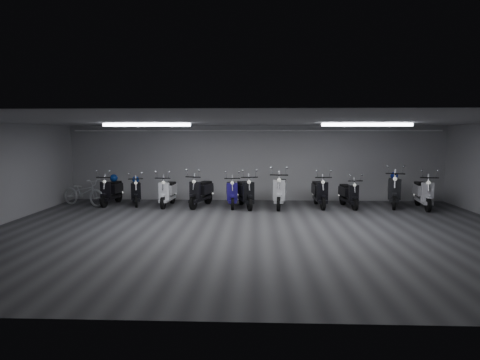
{
  "coord_description": "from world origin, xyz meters",
  "views": [
    {
      "loc": [
        -0.01,
        -10.08,
        2.47
      ],
      "look_at": [
        -0.49,
        2.5,
        1.05
      ],
      "focal_mm": 30.13,
      "sensor_mm": 36.0,
      "label": 1
    }
  ],
  "objects_px": {
    "scooter_0": "(111,187)",
    "scooter_6": "(280,186)",
    "scooter_2": "(168,188)",
    "scooter_7": "(320,188)",
    "scooter_1": "(136,188)",
    "scooter_5": "(245,188)",
    "scooter_8": "(349,190)",
    "helmet_1": "(114,178)",
    "helmet_0": "(394,176)",
    "scooter_3": "(201,187)",
    "scooter_4": "(232,188)",
    "scooter_9": "(394,185)",
    "bicycle": "(83,189)",
    "scooter_10": "(423,188)",
    "helmet_2": "(136,180)"
  },
  "relations": [
    {
      "from": "scooter_3",
      "to": "scooter_6",
      "type": "bearing_deg",
      "value": 16.45
    },
    {
      "from": "scooter_0",
      "to": "helmet_0",
      "type": "distance_m",
      "value": 9.94
    },
    {
      "from": "scooter_9",
      "to": "helmet_1",
      "type": "bearing_deg",
      "value": -164.46
    },
    {
      "from": "scooter_0",
      "to": "scooter_4",
      "type": "height_order",
      "value": "scooter_4"
    },
    {
      "from": "scooter_5",
      "to": "helmet_1",
      "type": "distance_m",
      "value": 4.77
    },
    {
      "from": "scooter_7",
      "to": "helmet_1",
      "type": "distance_m",
      "value": 7.28
    },
    {
      "from": "scooter_5",
      "to": "helmet_0",
      "type": "bearing_deg",
      "value": -7.65
    },
    {
      "from": "scooter_2",
      "to": "helmet_0",
      "type": "distance_m",
      "value": 7.89
    },
    {
      "from": "helmet_0",
      "to": "scooter_8",
      "type": "bearing_deg",
      "value": -163.19
    },
    {
      "from": "scooter_8",
      "to": "helmet_0",
      "type": "distance_m",
      "value": 1.8
    },
    {
      "from": "helmet_2",
      "to": "bicycle",
      "type": "bearing_deg",
      "value": -165.92
    },
    {
      "from": "scooter_7",
      "to": "bicycle",
      "type": "bearing_deg",
      "value": 178.06
    },
    {
      "from": "scooter_1",
      "to": "helmet_1",
      "type": "relative_size",
      "value": 6.09
    },
    {
      "from": "scooter_0",
      "to": "scooter_6",
      "type": "distance_m",
      "value": 5.93
    },
    {
      "from": "scooter_0",
      "to": "scooter_6",
      "type": "relative_size",
      "value": 0.88
    },
    {
      "from": "scooter_1",
      "to": "helmet_0",
      "type": "xyz_separation_m",
      "value": [
        9.04,
        0.25,
        0.44
      ]
    },
    {
      "from": "scooter_0",
      "to": "scooter_9",
      "type": "relative_size",
      "value": 0.86
    },
    {
      "from": "scooter_5",
      "to": "scooter_4",
      "type": "bearing_deg",
      "value": 149.12
    },
    {
      "from": "scooter_6",
      "to": "bicycle",
      "type": "xyz_separation_m",
      "value": [
        -6.83,
        0.11,
        -0.15
      ]
    },
    {
      "from": "scooter_1",
      "to": "scooter_7",
      "type": "xyz_separation_m",
      "value": [
        6.4,
        -0.18,
        0.06
      ]
    },
    {
      "from": "scooter_2",
      "to": "scooter_6",
      "type": "xyz_separation_m",
      "value": [
        3.86,
        -0.09,
        0.09
      ]
    },
    {
      "from": "scooter_2",
      "to": "scooter_7",
      "type": "xyz_separation_m",
      "value": [
        5.22,
        0.06,
        0.03
      ]
    },
    {
      "from": "bicycle",
      "to": "scooter_10",
      "type": "distance_m",
      "value": 11.59
    },
    {
      "from": "scooter_9",
      "to": "helmet_2",
      "type": "bearing_deg",
      "value": -164.48
    },
    {
      "from": "scooter_8",
      "to": "scooter_6",
      "type": "bearing_deg",
      "value": 173.05
    },
    {
      "from": "scooter_0",
      "to": "scooter_1",
      "type": "relative_size",
      "value": 1.05
    },
    {
      "from": "scooter_0",
      "to": "scooter_8",
      "type": "relative_size",
      "value": 1.06
    },
    {
      "from": "scooter_4",
      "to": "helmet_0",
      "type": "height_order",
      "value": "scooter_4"
    },
    {
      "from": "scooter_4",
      "to": "helmet_1",
      "type": "xyz_separation_m",
      "value": [
        -4.25,
        0.48,
        0.28
      ]
    },
    {
      "from": "scooter_6",
      "to": "helmet_2",
      "type": "relative_size",
      "value": 7.99
    },
    {
      "from": "scooter_6",
      "to": "scooter_10",
      "type": "relative_size",
      "value": 1.06
    },
    {
      "from": "scooter_2",
      "to": "scooter_3",
      "type": "xyz_separation_m",
      "value": [
        1.15,
        -0.02,
        0.03
      ]
    },
    {
      "from": "scooter_9",
      "to": "scooter_4",
      "type": "bearing_deg",
      "value": -160.6
    },
    {
      "from": "scooter_9",
      "to": "helmet_2",
      "type": "relative_size",
      "value": 8.16
    },
    {
      "from": "scooter_3",
      "to": "helmet_0",
      "type": "relative_size",
      "value": 7.24
    },
    {
      "from": "scooter_2",
      "to": "scooter_9",
      "type": "relative_size",
      "value": 0.86
    },
    {
      "from": "scooter_7",
      "to": "helmet_2",
      "type": "height_order",
      "value": "scooter_7"
    },
    {
      "from": "scooter_8",
      "to": "helmet_1",
      "type": "xyz_separation_m",
      "value": [
        -8.24,
        0.49,
        0.32
      ]
    },
    {
      "from": "scooter_1",
      "to": "scooter_5",
      "type": "bearing_deg",
      "value": -22.34
    },
    {
      "from": "scooter_2",
      "to": "scooter_10",
      "type": "height_order",
      "value": "scooter_10"
    },
    {
      "from": "helmet_0",
      "to": "helmet_2",
      "type": "bearing_deg",
      "value": -179.78
    },
    {
      "from": "helmet_2",
      "to": "scooter_1",
      "type": "bearing_deg",
      "value": -73.36
    },
    {
      "from": "helmet_1",
      "to": "scooter_3",
      "type": "bearing_deg",
      "value": -8.75
    },
    {
      "from": "scooter_3",
      "to": "scooter_6",
      "type": "xyz_separation_m",
      "value": [
        2.71,
        -0.07,
        0.06
      ]
    },
    {
      "from": "helmet_1",
      "to": "scooter_5",
      "type": "bearing_deg",
      "value": -7.48
    },
    {
      "from": "scooter_1",
      "to": "helmet_1",
      "type": "height_order",
      "value": "scooter_1"
    },
    {
      "from": "scooter_1",
      "to": "helmet_2",
      "type": "xyz_separation_m",
      "value": [
        -0.07,
        0.22,
        0.27
      ]
    },
    {
      "from": "helmet_1",
      "to": "scooter_10",
      "type": "bearing_deg",
      "value": -3.29
    },
    {
      "from": "scooter_4",
      "to": "scooter_5",
      "type": "relative_size",
      "value": 0.95
    },
    {
      "from": "scooter_7",
      "to": "helmet_2",
      "type": "bearing_deg",
      "value": 174.31
    }
  ]
}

